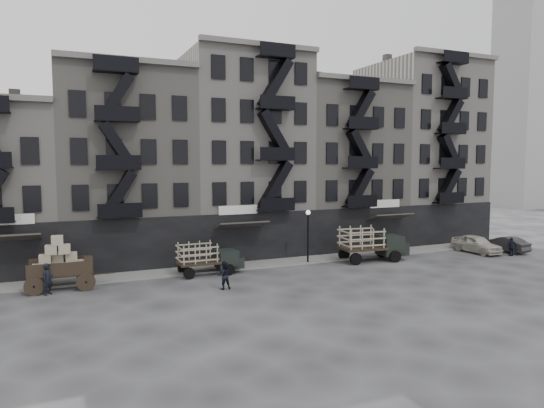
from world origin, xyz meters
name	(u,v)px	position (x,y,z in m)	size (l,w,h in m)	color
ground	(288,274)	(0.00, 0.00, 0.00)	(140.00, 140.00, 0.00)	#38383A
sidewalk	(267,263)	(0.00, 3.75, 0.07)	(55.00, 2.50, 0.15)	slate
building_midwest	(124,169)	(-10.00, 9.83, 7.50)	(10.00, 11.35, 16.20)	gray
building_center	(240,157)	(0.00, 9.82, 8.50)	(10.00, 11.35, 18.20)	#9E9A91
building_mideast	(337,168)	(10.00, 9.83, 7.50)	(10.00, 11.35, 16.20)	gray
building_east	(419,153)	(20.00, 9.82, 9.00)	(10.00, 11.35, 19.20)	#9E9A91
lamp_post	(308,229)	(3.00, 2.60, 2.78)	(0.36, 0.36, 4.28)	black
distant_tower	(528,12)	(60.00, 30.00, 33.76)	(8.00, 8.00, 66.00)	gray
wagon	(58,259)	(-15.05, 2.13, 1.97)	(4.15, 2.32, 3.46)	black
stake_truck_west	(208,256)	(-5.21, 2.33, 1.33)	(4.68, 1.97, 2.34)	black
stake_truck_east	(372,241)	(8.31, 1.54, 1.61)	(5.80, 2.84, 2.82)	black
car_east	(476,244)	(18.94, 0.80, 0.79)	(1.87, 4.64, 1.58)	#B9B4A6
car_far	(505,244)	(21.70, 0.14, 0.69)	(1.46, 4.20, 1.38)	black
pedestrian_west	(48,279)	(-15.64, 1.02, 0.97)	(0.71, 0.46, 1.94)	black
pedestrian_mid	(224,275)	(-5.44, -1.99, 0.89)	(0.87, 0.68, 1.79)	black
policeman	(512,247)	(20.52, -1.55, 0.80)	(0.94, 0.39, 1.60)	black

